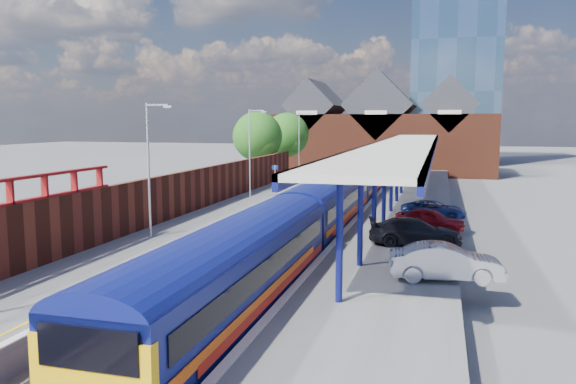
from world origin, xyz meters
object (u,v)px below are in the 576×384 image
at_px(lamp_post_b, 151,162).
at_px(lamp_post_d, 300,141).
at_px(train, 349,187).
at_px(platform_sign, 275,175).
at_px(parked_car_blue, 434,209).
at_px(parked_car_silver, 446,262).
at_px(lamp_post_c, 251,148).
at_px(parked_car_red, 430,220).
at_px(parked_car_dark, 415,231).

relative_size(lamp_post_b, lamp_post_d, 1.00).
bearing_deg(lamp_post_b, train, 63.76).
relative_size(platform_sign, parked_car_blue, 0.62).
xyz_separation_m(lamp_post_d, parked_car_silver, (14.86, -36.35, -3.29)).
relative_size(lamp_post_c, parked_car_red, 1.85).
height_order(parked_car_red, parked_car_blue, parked_car_red).
bearing_deg(lamp_post_c, lamp_post_b, -90.00).
distance_m(train, parked_car_blue, 8.80).
height_order(lamp_post_c, parked_car_silver, lamp_post_c).
relative_size(train, platform_sign, 26.36).
xyz_separation_m(lamp_post_b, parked_car_blue, (14.20, 9.86, -3.43)).
distance_m(train, lamp_post_b, 18.00).
bearing_deg(parked_car_silver, parked_car_red, -2.92).
bearing_deg(train, parked_car_silver, -70.95).
bearing_deg(parked_car_blue, parked_car_red, -178.32).
relative_size(lamp_post_b, parked_car_blue, 1.74).
xyz_separation_m(lamp_post_b, parked_car_dark, (13.42, 1.78, -3.34)).
relative_size(lamp_post_c, parked_car_blue, 1.74).
height_order(lamp_post_d, parked_car_blue, lamp_post_d).
height_order(lamp_post_b, parked_car_silver, lamp_post_b).
distance_m(lamp_post_b, parked_car_dark, 13.95).
bearing_deg(platform_sign, parked_car_dark, -53.36).
bearing_deg(parked_car_dark, lamp_post_b, 87.94).
height_order(train, parked_car_red, train).
relative_size(train, parked_car_blue, 16.43).
bearing_deg(parked_car_dark, lamp_post_c, 33.73).
distance_m(train, parked_car_dark, 15.22).
relative_size(lamp_post_b, parked_car_silver, 1.64).
distance_m(lamp_post_c, platform_sign, 3.34).
relative_size(lamp_post_d, parked_car_silver, 1.64).
xyz_separation_m(lamp_post_b, lamp_post_c, (0.00, 16.00, 0.00)).
bearing_deg(parked_car_red, parked_car_silver, -163.34).
bearing_deg(parked_car_dark, parked_car_blue, -15.09).
relative_size(lamp_post_c, platform_sign, 2.80).
bearing_deg(lamp_post_b, parked_car_dark, 7.57).
relative_size(train, parked_car_dark, 14.57).
xyz_separation_m(lamp_post_c, parked_car_blue, (14.20, -6.14, -3.43)).
xyz_separation_m(lamp_post_d, parked_car_red, (14.06, -26.51, -3.35)).
distance_m(parked_car_dark, parked_car_blue, 8.12).
height_order(lamp_post_b, parked_car_red, lamp_post_b).
bearing_deg(parked_car_silver, train, 11.47).
height_order(lamp_post_c, platform_sign, lamp_post_c).
distance_m(lamp_post_b, parked_car_silver, 15.83).
relative_size(platform_sign, parked_car_dark, 0.55).
xyz_separation_m(lamp_post_c, parked_car_dark, (13.42, -14.22, -3.34)).
bearing_deg(parked_car_dark, train, 11.85).
bearing_deg(lamp_post_d, train, -63.94).
bearing_deg(lamp_post_d, parked_car_silver, -67.76).
distance_m(lamp_post_c, parked_car_blue, 15.84).
bearing_deg(parked_car_red, lamp_post_d, 39.93).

